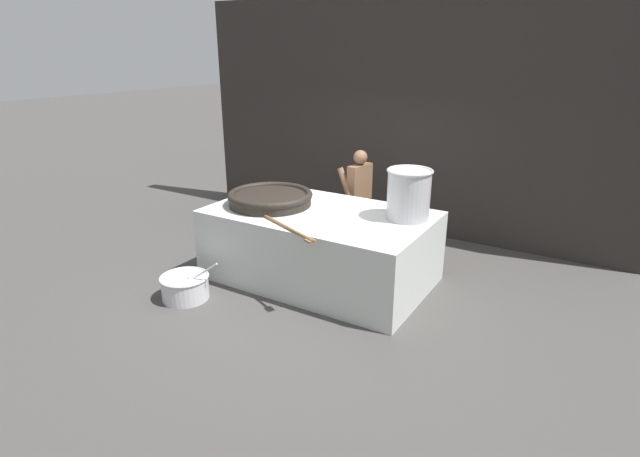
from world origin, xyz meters
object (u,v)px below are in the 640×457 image
at_px(cook, 359,195).
at_px(prep_bowl_vegetables, 185,286).
at_px(giant_wok_near, 270,198).
at_px(stock_pot, 409,194).

distance_m(cook, prep_bowl_vegetables, 3.16).
xyz_separation_m(giant_wok_near, prep_bowl_vegetables, (-0.42, -1.36, -0.94)).
bearing_deg(stock_pot, giant_wok_near, -167.07).
xyz_separation_m(giant_wok_near, cook, (0.65, 1.53, -0.24)).
bearing_deg(giant_wok_near, prep_bowl_vegetables, -107.33).
distance_m(giant_wok_near, stock_pot, 1.98).
height_order(giant_wok_near, prep_bowl_vegetables, giant_wok_near).
relative_size(giant_wok_near, prep_bowl_vegetables, 1.47).
bearing_deg(giant_wok_near, stock_pot, 12.93).
height_order(stock_pot, cook, stock_pot).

